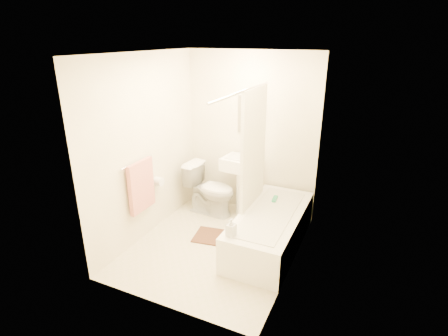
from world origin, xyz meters
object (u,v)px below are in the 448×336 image
at_px(toilet, 211,190).
at_px(bathtub, 270,229).
at_px(bath_mat, 215,237).
at_px(sink, 241,184).
at_px(soap_bottle, 231,227).

bearing_deg(toilet, bathtub, -110.29).
xyz_separation_m(toilet, bath_mat, (0.38, -0.63, -0.37)).
relative_size(bathtub, bath_mat, 3.06).
bearing_deg(sink, soap_bottle, -67.02).
bearing_deg(bathtub, soap_bottle, -109.54).
bearing_deg(bath_mat, sink, 85.66).
bearing_deg(bathtub, toilet, 155.80).
height_order(toilet, sink, sink).
height_order(toilet, bathtub, toilet).
xyz_separation_m(bathtub, bath_mat, (-0.74, -0.13, -0.23)).
xyz_separation_m(bath_mat, soap_bottle, (0.49, -0.57, 0.57)).
bearing_deg(bath_mat, toilet, 120.94).
bearing_deg(toilet, sink, -67.08).
bearing_deg(sink, toilet, -155.69).
distance_m(bathtub, soap_bottle, 0.81).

